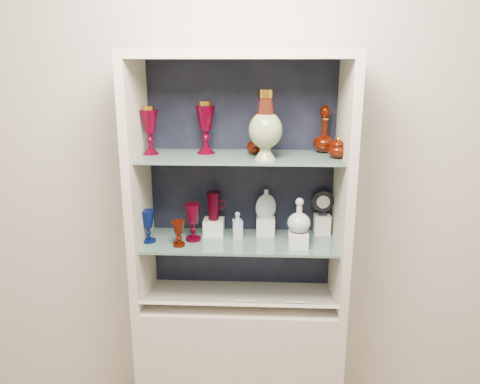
{
  "coord_description": "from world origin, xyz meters",
  "views": [
    {
      "loc": [
        0.1,
        -0.58,
        1.89
      ],
      "look_at": [
        0.0,
        1.53,
        1.3
      ],
      "focal_mm": 35.0,
      "sensor_mm": 36.0,
      "label": 1
    }
  ],
  "objects_px": {
    "ruby_decanter_b": "(325,128)",
    "ruby_goblet_small": "(179,234)",
    "pedestal_lamp_right": "(206,127)",
    "clear_square_bottle": "(238,225)",
    "flat_flask": "(266,203)",
    "ruby_goblet_tall": "(193,222)",
    "enamel_urn": "(266,125)",
    "cobalt_goblet": "(148,226)",
    "ruby_pitcher": "(214,206)",
    "lidded_bowl": "(338,147)",
    "pedestal_lamp_left": "(150,130)",
    "cameo_medallion": "(323,203)",
    "clear_round_decanter": "(299,216)",
    "ruby_decanter_a": "(255,132)"
  },
  "relations": [
    {
      "from": "ruby_decanter_b",
      "to": "ruby_goblet_small",
      "type": "xyz_separation_m",
      "value": [
        -0.68,
        -0.18,
        -0.48
      ]
    },
    {
      "from": "pedestal_lamp_right",
      "to": "ruby_goblet_small",
      "type": "distance_m",
      "value": 0.51
    },
    {
      "from": "clear_square_bottle",
      "to": "flat_flask",
      "type": "xyz_separation_m",
      "value": [
        0.14,
        0.06,
        0.1
      ]
    },
    {
      "from": "pedestal_lamp_right",
      "to": "ruby_goblet_tall",
      "type": "relative_size",
      "value": 1.33
    },
    {
      "from": "enamel_urn",
      "to": "clear_square_bottle",
      "type": "relative_size",
      "value": 2.24
    },
    {
      "from": "ruby_goblet_small",
      "to": "cobalt_goblet",
      "type": "bearing_deg",
      "value": 163.22
    },
    {
      "from": "ruby_pitcher",
      "to": "ruby_decanter_b",
      "type": "bearing_deg",
      "value": -5.35
    },
    {
      "from": "pedestal_lamp_right",
      "to": "lidded_bowl",
      "type": "bearing_deg",
      "value": -8.49
    },
    {
      "from": "pedestal_lamp_left",
      "to": "cobalt_goblet",
      "type": "relative_size",
      "value": 1.42
    },
    {
      "from": "pedestal_lamp_right",
      "to": "flat_flask",
      "type": "distance_m",
      "value": 0.48
    },
    {
      "from": "cameo_medallion",
      "to": "clear_round_decanter",
      "type": "bearing_deg",
      "value": -127.64
    },
    {
      "from": "clear_round_decanter",
      "to": "ruby_goblet_small",
      "type": "bearing_deg",
      "value": -177.98
    },
    {
      "from": "pedestal_lamp_left",
      "to": "cameo_medallion",
      "type": "xyz_separation_m",
      "value": [
        0.83,
        0.09,
        -0.37
      ]
    },
    {
      "from": "pedestal_lamp_left",
      "to": "flat_flask",
      "type": "xyz_separation_m",
      "value": [
        0.55,
        0.07,
        -0.37
      ]
    },
    {
      "from": "pedestal_lamp_right",
      "to": "lidded_bowl",
      "type": "height_order",
      "value": "pedestal_lamp_right"
    },
    {
      "from": "ruby_decanter_a",
      "to": "flat_flask",
      "type": "relative_size",
      "value": 1.39
    },
    {
      "from": "ruby_goblet_small",
      "to": "flat_flask",
      "type": "xyz_separation_m",
      "value": [
        0.41,
        0.17,
        0.1
      ]
    },
    {
      "from": "clear_round_decanter",
      "to": "cameo_medallion",
      "type": "relative_size",
      "value": 1.25
    },
    {
      "from": "flat_flask",
      "to": "clear_round_decanter",
      "type": "bearing_deg",
      "value": -63.72
    },
    {
      "from": "enamel_urn",
      "to": "flat_flask",
      "type": "distance_m",
      "value": 0.44
    },
    {
      "from": "ruby_decanter_b",
      "to": "pedestal_lamp_left",
      "type": "bearing_deg",
      "value": -174.61
    },
    {
      "from": "ruby_goblet_tall",
      "to": "lidded_bowl",
      "type": "bearing_deg",
      "value": -3.01
    },
    {
      "from": "lidded_bowl",
      "to": "ruby_decanter_a",
      "type": "bearing_deg",
      "value": 169.38
    },
    {
      "from": "ruby_decanter_a",
      "to": "ruby_decanter_b",
      "type": "xyz_separation_m",
      "value": [
        0.33,
        0.07,
        0.02
      ]
    },
    {
      "from": "ruby_decanter_a",
      "to": "clear_round_decanter",
      "type": "bearing_deg",
      "value": -24.01
    },
    {
      "from": "ruby_decanter_b",
      "to": "ruby_goblet_small",
      "type": "height_order",
      "value": "ruby_decanter_b"
    },
    {
      "from": "flat_flask",
      "to": "cameo_medallion",
      "type": "distance_m",
      "value": 0.28
    },
    {
      "from": "pedestal_lamp_right",
      "to": "ruby_goblet_tall",
      "type": "height_order",
      "value": "pedestal_lamp_right"
    },
    {
      "from": "pedestal_lamp_left",
      "to": "clear_square_bottle",
      "type": "xyz_separation_m",
      "value": [
        0.41,
        0.02,
        -0.46
      ]
    },
    {
      "from": "pedestal_lamp_right",
      "to": "clear_square_bottle",
      "type": "distance_m",
      "value": 0.5
    },
    {
      "from": "ruby_goblet_tall",
      "to": "flat_flask",
      "type": "bearing_deg",
      "value": 14.83
    },
    {
      "from": "ruby_decanter_a",
      "to": "lidded_bowl",
      "type": "xyz_separation_m",
      "value": [
        0.37,
        -0.07,
        -0.05
      ]
    },
    {
      "from": "ruby_decanter_b",
      "to": "cobalt_goblet",
      "type": "bearing_deg",
      "value": -171.11
    },
    {
      "from": "pedestal_lamp_left",
      "to": "ruby_decanter_b",
      "type": "relative_size",
      "value": 0.95
    },
    {
      "from": "lidded_bowl",
      "to": "flat_flask",
      "type": "relative_size",
      "value": 0.67
    },
    {
      "from": "ruby_decanter_a",
      "to": "clear_square_bottle",
      "type": "height_order",
      "value": "ruby_decanter_a"
    },
    {
      "from": "ruby_decanter_a",
      "to": "clear_square_bottle",
      "type": "xyz_separation_m",
      "value": [
        -0.08,
        0.0,
        -0.46
      ]
    },
    {
      "from": "ruby_decanter_b",
      "to": "cobalt_goblet",
      "type": "distance_m",
      "value": 0.96
    },
    {
      "from": "pedestal_lamp_right",
      "to": "ruby_decanter_b",
      "type": "bearing_deg",
      "value": 4.55
    },
    {
      "from": "pedestal_lamp_left",
      "to": "ruby_goblet_small",
      "type": "bearing_deg",
      "value": -36.34
    },
    {
      "from": "flat_flask",
      "to": "cobalt_goblet",
      "type": "bearing_deg",
      "value": 173.41
    },
    {
      "from": "ruby_goblet_tall",
      "to": "enamel_urn",
      "type": "bearing_deg",
      "value": -12.5
    },
    {
      "from": "ruby_decanter_b",
      "to": "ruby_pitcher",
      "type": "relative_size",
      "value": 1.68
    },
    {
      "from": "ruby_decanter_a",
      "to": "lidded_bowl",
      "type": "distance_m",
      "value": 0.38
    },
    {
      "from": "ruby_decanter_b",
      "to": "clear_square_bottle",
      "type": "bearing_deg",
      "value": -171.39
    },
    {
      "from": "pedestal_lamp_left",
      "to": "ruby_pitcher",
      "type": "bearing_deg",
      "value": 11.47
    },
    {
      "from": "flat_flask",
      "to": "clear_square_bottle",
      "type": "bearing_deg",
      "value": -177.09
    },
    {
      "from": "pedestal_lamp_left",
      "to": "ruby_decanter_a",
      "type": "xyz_separation_m",
      "value": [
        0.49,
        0.01,
        -0.01
      ]
    },
    {
      "from": "pedestal_lamp_left",
      "to": "ruby_decanter_b",
      "type": "height_order",
      "value": "ruby_decanter_b"
    },
    {
      "from": "ruby_decanter_a",
      "to": "ruby_goblet_small",
      "type": "height_order",
      "value": "ruby_decanter_a"
    }
  ]
}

